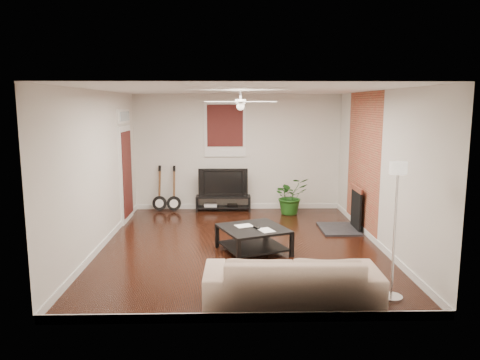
# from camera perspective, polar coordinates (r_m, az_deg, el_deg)

# --- Properties ---
(room) EXTENTS (5.01, 6.01, 2.81)m
(room) POSITION_cam_1_polar(r_m,az_deg,el_deg) (8.13, 0.07, 1.28)
(room) COLOR black
(room) RESTS_ON ground
(brick_accent) EXTENTS (0.02, 2.20, 2.80)m
(brick_accent) POSITION_cam_1_polar(r_m,az_deg,el_deg) (9.51, 15.09, 2.13)
(brick_accent) COLOR #AE4D38
(brick_accent) RESTS_ON floor
(fireplace) EXTENTS (0.80, 1.10, 0.92)m
(fireplace) POSITION_cam_1_polar(r_m,az_deg,el_deg) (9.59, 13.20, -3.43)
(fireplace) COLOR black
(fireplace) RESTS_ON floor
(window_back) EXTENTS (1.00, 0.06, 1.30)m
(window_back) POSITION_cam_1_polar(r_m,az_deg,el_deg) (11.04, -1.88, 6.28)
(window_back) COLOR #3E1211
(window_back) RESTS_ON wall_back
(door_left) EXTENTS (0.08, 1.00, 2.50)m
(door_left) POSITION_cam_1_polar(r_m,az_deg,el_deg) (10.29, -14.04, 1.86)
(door_left) COLOR white
(door_left) RESTS_ON wall_left
(tv_stand) EXTENTS (1.31, 0.35, 0.37)m
(tv_stand) POSITION_cam_1_polar(r_m,az_deg,el_deg) (11.09, -2.10, -2.93)
(tv_stand) COLOR black
(tv_stand) RESTS_ON floor
(tv) EXTENTS (1.18, 0.15, 0.68)m
(tv) POSITION_cam_1_polar(r_m,az_deg,el_deg) (11.01, -2.12, -0.23)
(tv) COLOR black
(tv) RESTS_ON tv_stand
(coffee_table) EXTENTS (1.36, 1.36, 0.44)m
(coffee_table) POSITION_cam_1_polar(r_m,az_deg,el_deg) (8.04, 1.66, -7.45)
(coffee_table) COLOR black
(coffee_table) RESTS_ON floor
(sofa) EXTENTS (2.27, 0.93, 0.66)m
(sofa) POSITION_cam_1_polar(r_m,az_deg,el_deg) (6.07, 6.45, -12.11)
(sofa) COLOR tan
(sofa) RESTS_ON floor
(floor_lamp) EXTENTS (0.31, 0.31, 1.84)m
(floor_lamp) POSITION_cam_1_polar(r_m,az_deg,el_deg) (6.30, 18.75, -6.10)
(floor_lamp) COLOR silver
(floor_lamp) RESTS_ON floor
(potted_plant) EXTENTS (0.97, 0.90, 0.87)m
(potted_plant) POSITION_cam_1_polar(r_m,az_deg,el_deg) (10.77, 6.33, -1.97)
(potted_plant) COLOR #1D5117
(potted_plant) RESTS_ON floor
(guitar_left) EXTENTS (0.37, 0.28, 1.11)m
(guitar_left) POSITION_cam_1_polar(r_m,az_deg,el_deg) (11.11, -10.06, -1.07)
(guitar_left) COLOR black
(guitar_left) RESTS_ON floor
(guitar_right) EXTENTS (0.35, 0.24, 1.11)m
(guitar_right) POSITION_cam_1_polar(r_m,az_deg,el_deg) (11.03, -8.29, -1.10)
(guitar_right) COLOR black
(guitar_right) RESTS_ON floor
(ceiling_fan) EXTENTS (1.24, 1.24, 0.32)m
(ceiling_fan) POSITION_cam_1_polar(r_m,az_deg,el_deg) (8.05, 0.07, 9.76)
(ceiling_fan) COLOR white
(ceiling_fan) RESTS_ON ceiling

